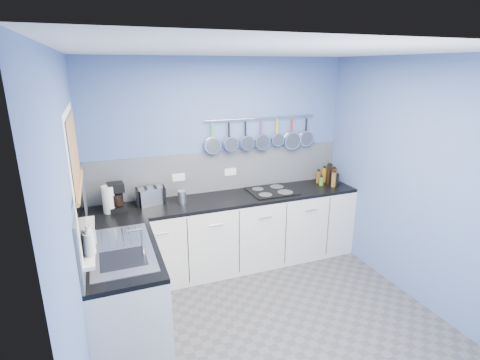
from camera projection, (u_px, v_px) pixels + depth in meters
floor at (273, 325)px, 3.58m from camera, size 3.20×3.00×0.02m
ceiling at (281, 50)px, 2.83m from camera, size 3.20×3.00×0.02m
wall_back at (222, 163)px, 4.55m from camera, size 3.20×0.02×2.50m
wall_front at (410, 303)px, 1.86m from camera, size 3.20×0.02×2.50m
wall_left at (75, 232)px, 2.65m from camera, size 0.02×3.00×2.50m
wall_right at (418, 183)px, 3.76m from camera, size 0.02×3.00×2.50m
backsplash_back at (222, 171)px, 4.56m from camera, size 3.20×0.02×0.50m
backsplash_left at (82, 214)px, 3.22m from camera, size 0.02×1.80×0.50m
cabinet_run_back at (231, 233)px, 4.52m from camera, size 3.20×0.60×0.86m
worktop_back at (230, 199)px, 4.38m from camera, size 3.20×0.60×0.04m
cabinet_run_left at (127, 297)px, 3.27m from camera, size 0.60×1.20×0.86m
worktop_left at (122, 252)px, 3.14m from camera, size 0.60×1.20×0.04m
window_frame at (76, 180)px, 2.84m from camera, size 0.01×1.00×1.10m
window_glass at (77, 180)px, 2.84m from camera, size 0.01×0.90×1.00m
bamboo_blind at (74, 151)px, 2.78m from camera, size 0.01×0.90×0.55m
window_sill at (88, 240)px, 3.00m from camera, size 0.10×0.98×0.03m
sink_unit at (122, 249)px, 3.13m from camera, size 0.50×0.95×0.01m
mixer_tap at (142, 242)px, 2.99m from camera, size 0.12×0.08×0.26m
socket_left at (179, 177)px, 4.37m from camera, size 0.15×0.01×0.09m
socket_right at (230, 172)px, 4.59m from camera, size 0.15×0.01×0.09m
pot_rail at (261, 118)px, 4.51m from camera, size 1.45×0.02×0.02m
soap_bottle_a at (88, 240)px, 2.70m from camera, size 0.11×0.11×0.24m
soap_bottle_b at (89, 233)px, 2.89m from camera, size 0.10×0.10×0.17m
paper_towel at (109, 199)px, 3.88m from camera, size 0.14×0.14×0.29m
coffee_maker at (117, 197)px, 3.93m from camera, size 0.19×0.20×0.30m
toaster at (151, 196)px, 4.14m from camera, size 0.33×0.24×0.19m
canister at (182, 197)px, 4.18m from camera, size 0.10×0.10×0.14m
hob at (271, 191)px, 4.58m from camera, size 0.55×0.49×0.01m
pan_0 at (212, 137)px, 4.34m from camera, size 0.20×0.06×0.39m
pan_1 at (229, 135)px, 4.41m from camera, size 0.17×0.10×0.36m
pan_2 at (246, 134)px, 4.48m from camera, size 0.18×0.10×0.37m
pan_3 at (261, 134)px, 4.56m from camera, size 0.20×0.08×0.39m
pan_4 at (277, 132)px, 4.63m from camera, size 0.17×0.07×0.36m
pan_5 at (292, 133)px, 4.71m from camera, size 0.23×0.07×0.42m
pan_6 at (306, 131)px, 4.78m from camera, size 0.20×0.06×0.39m
condiment_0 at (331, 174)px, 4.94m from camera, size 0.06×0.06×0.22m
condiment_1 at (324, 175)px, 4.93m from camera, size 0.06×0.06×0.20m
condiment_2 at (318, 177)px, 4.90m from camera, size 0.06×0.06×0.16m
condiment_3 at (334, 176)px, 4.85m from camera, size 0.06×0.06×0.21m
condiment_4 at (329, 175)px, 4.83m from camera, size 0.06×0.06×0.26m
condiment_5 at (321, 181)px, 4.80m from camera, size 0.06×0.06×0.11m
condiment_6 at (336, 180)px, 4.78m from camera, size 0.06×0.06×0.15m
condiment_7 at (334, 179)px, 4.74m from camera, size 0.06×0.06×0.19m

